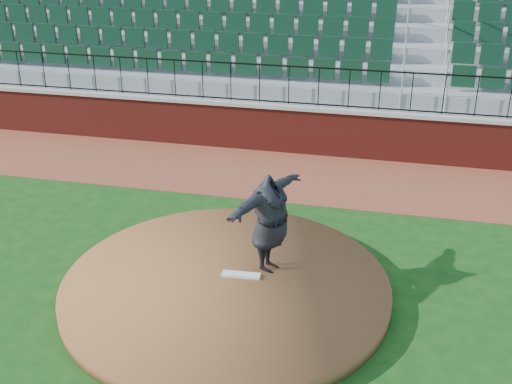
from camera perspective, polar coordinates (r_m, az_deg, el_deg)
ground at (r=11.08m, az=-1.74°, el=-9.32°), size 90.00×90.00×0.00m
warning_track at (r=15.73m, az=3.16°, el=1.54°), size 34.00×3.20×0.01m
field_wall at (r=16.99m, az=4.14°, el=5.47°), size 34.00×0.35×1.20m
wall_cap at (r=16.79m, az=4.21°, el=7.56°), size 34.00×0.45×0.10m
wall_railing at (r=16.63m, az=4.27°, el=9.37°), size 34.00×0.05×1.00m
seating_stands at (r=19.14m, az=5.62°, el=12.91°), size 34.00×5.10×4.60m
concourse_wall at (r=21.79m, az=6.69°, el=15.52°), size 34.00×0.50×5.50m
pitchers_mound at (r=11.11m, az=-2.70°, el=-8.46°), size 5.61×5.61×0.25m
pitching_rubber at (r=11.16m, az=-1.34°, el=-7.39°), size 0.68×0.21×0.04m
pitcher at (r=10.93m, az=1.25°, el=-2.81°), size 1.31×2.28×1.80m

